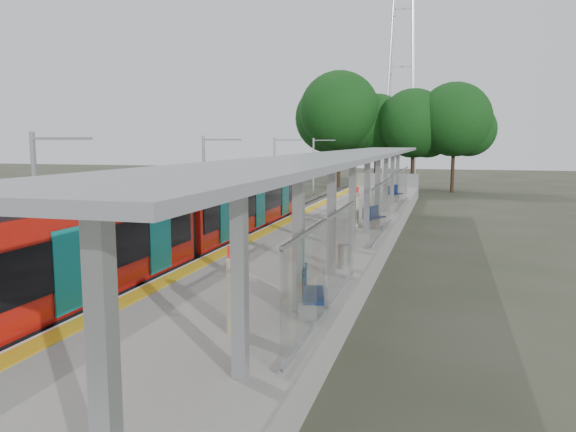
# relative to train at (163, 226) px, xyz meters

# --- Properties ---
(trackbed) EXTENTS (3.00, 70.00, 0.24)m
(trackbed) POSITION_rel_train_xyz_m (-0.00, 8.65, -1.93)
(trackbed) COLOR #59544C
(trackbed) RESTS_ON ground
(platform) EXTENTS (6.00, 50.00, 1.00)m
(platform) POSITION_rel_train_xyz_m (4.50, 8.65, -1.55)
(platform) COLOR gray
(platform) RESTS_ON ground
(tactile_strip) EXTENTS (0.60, 50.00, 0.02)m
(tactile_strip) POSITION_rel_train_xyz_m (1.95, 8.65, -1.04)
(tactile_strip) COLOR gold
(tactile_strip) RESTS_ON platform
(end_fence) EXTENTS (6.00, 0.10, 1.20)m
(end_fence) POSITION_rel_train_xyz_m (4.50, 33.60, -0.45)
(end_fence) COLOR #9EA0A5
(end_fence) RESTS_ON platform
(train) EXTENTS (2.74, 27.60, 3.62)m
(train) POSITION_rel_train_xyz_m (0.00, 0.00, 0.00)
(train) COLOR black
(train) RESTS_ON ground
(canopy) EXTENTS (3.27, 38.00, 3.66)m
(canopy) POSITION_rel_train_xyz_m (6.11, 4.84, 2.15)
(canopy) COLOR #9EA0A5
(canopy) RESTS_ON platform
(pylon) EXTENTS (8.00, 4.00, 38.00)m
(pylon) POSITION_rel_train_xyz_m (3.50, 61.65, 16.95)
(pylon) COLOR #9EA0A5
(pylon) RESTS_ON ground
(tree_cluster) EXTENTS (20.73, 10.91, 12.44)m
(tree_cluster) POSITION_rel_train_xyz_m (2.49, 41.70, 5.43)
(tree_cluster) COLOR #382316
(tree_cluster) RESTS_ON ground
(catenary_masts) EXTENTS (2.08, 48.16, 5.40)m
(catenary_masts) POSITION_rel_train_xyz_m (-1.72, 7.65, 0.86)
(catenary_masts) COLOR #9EA0A5
(catenary_masts) RESTS_ON ground
(bench_near) EXTENTS (0.84, 1.66, 1.09)m
(bench_near) POSITION_rel_train_xyz_m (6.81, -5.45, -0.48)
(bench_near) COLOR navy
(bench_near) RESTS_ON platform
(bench_mid) EXTENTS (0.98, 1.54, 1.01)m
(bench_mid) POSITION_rel_train_xyz_m (6.52, 8.76, -0.52)
(bench_mid) COLOR navy
(bench_mid) RESTS_ON platform
(bench_far) EXTENTS (0.98, 1.68, 1.10)m
(bench_far) POSITION_rel_train_xyz_m (6.44, 21.11, -0.47)
(bench_far) COLOR navy
(bench_far) RESTS_ON platform
(info_pillar_near) EXTENTS (0.43, 0.43, 1.93)m
(info_pillar_near) POSITION_rel_train_xyz_m (5.62, -7.25, -0.22)
(info_pillar_near) COLOR beige
(info_pillar_near) RESTS_ON platform
(info_pillar_far) EXTENTS (0.43, 0.43, 1.93)m
(info_pillar_far) POSITION_rel_train_xyz_m (5.62, 8.77, -0.22)
(info_pillar_far) COLOR beige
(info_pillar_far) RESTS_ON platform
(litter_bin) EXTENTS (0.47, 0.47, 0.80)m
(litter_bin) POSITION_rel_train_xyz_m (6.76, -0.49, -0.65)
(litter_bin) COLOR #9EA0A5
(litter_bin) RESTS_ON platform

